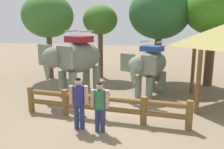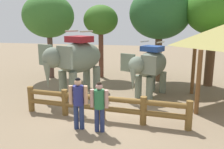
{
  "view_description": "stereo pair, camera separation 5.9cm",
  "coord_description": "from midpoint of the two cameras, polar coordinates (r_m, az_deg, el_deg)",
  "views": [
    {
      "loc": [
        2.18,
        -8.38,
        3.62
      ],
      "look_at": [
        0.0,
        1.54,
        1.4
      ],
      "focal_mm": 38.17,
      "sensor_mm": 36.0,
      "label": 1
    },
    {
      "loc": [
        2.24,
        -8.37,
        3.62
      ],
      "look_at": [
        0.0,
        1.54,
        1.4
      ],
      "focal_mm": 38.17,
      "sensor_mm": 36.0,
      "label": 2
    }
  ],
  "objects": [
    {
      "name": "tree_deep_back",
      "position": [
        15.01,
        11.51,
        14.09
      ],
      "size": [
        3.66,
        3.66,
        5.74
      ],
      "color": "brown",
      "rests_on": "ground"
    },
    {
      "name": "tourist_man_in_blue",
      "position": [
        7.94,
        -2.84,
        -6.91
      ],
      "size": [
        0.61,
        0.36,
        1.73
      ],
      "color": "navy",
      "rests_on": "ground"
    },
    {
      "name": "tourist_woman_in_black",
      "position": [
        8.2,
        -7.84,
        -5.99
      ],
      "size": [
        0.64,
        0.41,
        1.83
      ],
      "color": "navy",
      "rests_on": "ground"
    },
    {
      "name": "tree_far_left",
      "position": [
        15.79,
        -2.6,
        12.67
      ],
      "size": [
        2.23,
        2.23,
        4.74
      ],
      "color": "brown",
      "rests_on": "ground"
    },
    {
      "name": "log_fence",
      "position": [
        9.04,
        -2.18,
        -7.17
      ],
      "size": [
        6.48,
        0.69,
        1.05
      ],
      "color": "brown",
      "rests_on": "ground"
    },
    {
      "name": "elephant_near_left",
      "position": [
        12.07,
        -8.39,
        3.63
      ],
      "size": [
        2.83,
        3.85,
        3.24
      ],
      "color": "slate",
      "rests_on": "ground"
    },
    {
      "name": "ground_plane",
      "position": [
        9.39,
        -1.92,
        -10.35
      ],
      "size": [
        60.0,
        60.0,
        0.0
      ],
      "primitive_type": "plane",
      "color": "#7E6B52"
    },
    {
      "name": "tree_far_right",
      "position": [
        16.18,
        -14.86,
        13.32
      ],
      "size": [
        3.26,
        3.26,
        5.43
      ],
      "color": "brown",
      "rests_on": "ground"
    },
    {
      "name": "elephant_center",
      "position": [
        11.84,
        9.17,
        2.05
      ],
      "size": [
        2.41,
        3.24,
        2.74
      ],
      "color": "slate",
      "rests_on": "ground"
    },
    {
      "name": "tree_back_center",
      "position": [
        14.7,
        23.38,
        13.59
      ],
      "size": [
        3.13,
        3.13,
        5.61
      ],
      "color": "brown",
      "rests_on": "ground"
    }
  ]
}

